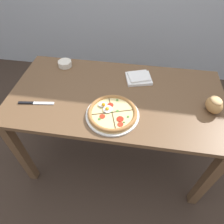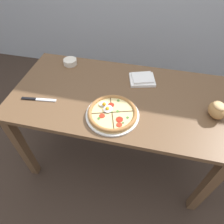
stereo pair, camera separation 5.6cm
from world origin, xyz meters
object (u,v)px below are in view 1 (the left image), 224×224
napkin_folded (139,78)px  knife_main (36,103)px  ramekin_bowl (65,64)px  bread_piece_near (214,105)px  pizza (112,113)px  dining_table (116,106)px

napkin_folded → knife_main: napkin_folded is taller
ramekin_bowl → knife_main: bearing=-98.1°
bread_piece_near → knife_main: bread_piece_near is taller
ramekin_bowl → pizza: bearing=-45.9°
dining_table → knife_main: (-0.50, -0.16, 0.11)m
ramekin_bowl → knife_main: size_ratio=0.47×
pizza → ramekin_bowl: pizza is taller
dining_table → napkin_folded: (0.13, 0.18, 0.13)m
napkin_folded → knife_main: size_ratio=0.90×
pizza → dining_table: bearing=88.9°
ramekin_bowl → dining_table: bearing=-31.1°
ramekin_bowl → bread_piece_near: bearing=-17.1°
dining_table → ramekin_bowl: (-0.44, 0.26, 0.13)m
pizza → ramekin_bowl: bearing=134.1°
ramekin_bowl → napkin_folded: 0.58m
pizza → napkin_folded: size_ratio=1.57×
bread_piece_near → ramekin_bowl: bearing=162.9°
dining_table → pizza: bearing=-91.1°
knife_main → dining_table: bearing=10.4°
pizza → bread_piece_near: size_ratio=2.32×
napkin_folded → bread_piece_near: size_ratio=1.48×
ramekin_bowl → napkin_folded: bearing=-8.1°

